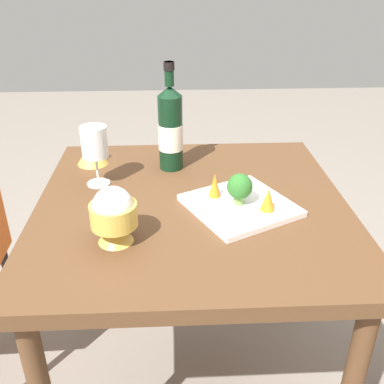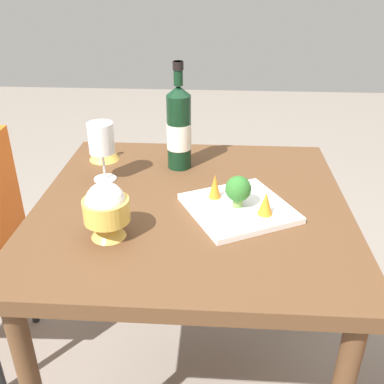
# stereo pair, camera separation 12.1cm
# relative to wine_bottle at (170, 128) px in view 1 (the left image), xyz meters

# --- Properties ---
(dining_table) EXTENTS (0.85, 0.85, 0.75)m
(dining_table) POSITION_rel_wine_bottle_xyz_m (-0.06, 0.23, -0.23)
(dining_table) COLOR brown
(dining_table) RESTS_ON ground_plane
(wine_bottle) EXTENTS (0.08, 0.08, 0.33)m
(wine_bottle) POSITION_rel_wine_bottle_xyz_m (0.00, 0.00, 0.00)
(wine_bottle) COLOR black
(wine_bottle) RESTS_ON dining_table
(wine_glass) EXTENTS (0.08, 0.08, 0.18)m
(wine_glass) POSITION_rel_wine_bottle_xyz_m (0.22, 0.11, -0.00)
(wine_glass) COLOR white
(wine_glass) RESTS_ON dining_table
(rice_bowl) EXTENTS (0.11, 0.11, 0.14)m
(rice_bowl) POSITION_rel_wine_bottle_xyz_m (0.13, 0.41, -0.06)
(rice_bowl) COLOR gold
(rice_bowl) RESTS_ON dining_table
(rice_bowl_lid) EXTENTS (0.10, 0.10, 0.09)m
(rice_bowl_lid) POSITION_rel_wine_bottle_xyz_m (0.26, -0.04, -0.09)
(rice_bowl_lid) COLOR gold
(rice_bowl_lid) RESTS_ON dining_table
(serving_plate) EXTENTS (0.34, 0.34, 0.02)m
(serving_plate) POSITION_rel_wine_bottle_xyz_m (-0.18, 0.27, -0.12)
(serving_plate) COLOR white
(serving_plate) RESTS_ON dining_table
(broccoli_floret) EXTENTS (0.07, 0.07, 0.09)m
(broccoli_floret) POSITION_rel_wine_bottle_xyz_m (-0.18, 0.28, -0.07)
(broccoli_floret) COLOR #729E4C
(broccoli_floret) RESTS_ON serving_plate
(carrot_garnish_left) EXTENTS (0.04, 0.04, 0.06)m
(carrot_garnish_left) POSITION_rel_wine_bottle_xyz_m (-0.25, 0.31, -0.08)
(carrot_garnish_left) COLOR orange
(carrot_garnish_left) RESTS_ON serving_plate
(carrot_garnish_right) EXTENTS (0.03, 0.03, 0.07)m
(carrot_garnish_right) POSITION_rel_wine_bottle_xyz_m (-0.12, 0.23, -0.08)
(carrot_garnish_right) COLOR orange
(carrot_garnish_right) RESTS_ON serving_plate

